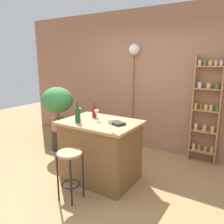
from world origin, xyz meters
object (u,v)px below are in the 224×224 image
object	(u,v)px
potted_plant	(57,102)
cookbook	(117,123)
plant_stool	(59,140)
wine_glass_right	(111,123)
spice_shelf	(206,110)
bar_stool	(70,165)
wine_glass_left	(97,113)
bottle_olive_oil	(95,112)
pendant_globe_light	(134,51)
wine_glass_center	(79,111)
bottle_vinegar	(78,115)

from	to	relation	value
potted_plant	cookbook	size ratio (longest dim) A/B	4.19
plant_stool	wine_glass_right	world-z (taller)	wine_glass_right
potted_plant	wine_glass_right	bearing A→B (deg)	-25.16
spice_shelf	potted_plant	xyz separation A→B (m)	(-2.61, -0.99, 0.02)
bar_stool	wine_glass_left	distance (m)	0.87
potted_plant	bottle_olive_oil	size ratio (longest dim) A/B	3.67
pendant_globe_light	cookbook	bearing A→B (deg)	-70.80
wine_glass_center	pendant_globe_light	xyz separation A→B (m)	(0.14, 1.57, 0.95)
bar_stool	wine_glass_center	size ratio (longest dim) A/B	4.08
wine_glass_center	plant_stool	bearing A→B (deg)	151.82
wine_glass_center	bottle_vinegar	bearing A→B (deg)	-53.23
wine_glass_left	cookbook	distance (m)	0.38
potted_plant	bottle_vinegar	xyz separation A→B (m)	(1.17, -0.75, 0.06)
bottle_vinegar	bottle_olive_oil	distance (m)	0.37
potted_plant	bottle_olive_oil	bearing A→B (deg)	-17.45
bottle_olive_oil	wine_glass_center	distance (m)	0.25
plant_stool	potted_plant	bearing A→B (deg)	0.00
bottle_olive_oil	pendant_globe_light	world-z (taller)	pendant_globe_light
bar_stool	spice_shelf	bearing A→B (deg)	60.30
spice_shelf	plant_stool	xyz separation A→B (m)	(-2.61, -0.99, -0.76)
bar_stool	bottle_vinegar	world-z (taller)	bottle_vinegar
bottle_olive_oil	pendant_globe_light	size ratio (longest dim) A/B	0.11
spice_shelf	bottle_olive_oil	bearing A→B (deg)	-135.90
plant_stool	bottle_vinegar	distance (m)	1.62
pendant_globe_light	bar_stool	bearing A→B (deg)	-84.46
pendant_globe_light	potted_plant	bearing A→B (deg)	-138.75
plant_stool	potted_plant	distance (m)	0.78
cookbook	bottle_olive_oil	bearing A→B (deg)	-175.56
wine_glass_left	wine_glass_center	distance (m)	0.31
spice_shelf	bottle_vinegar	size ratio (longest dim) A/B	6.22
plant_stool	bottle_olive_oil	distance (m)	1.50
bottle_olive_oil	pendant_globe_light	bearing A→B (deg)	91.38
bottle_olive_oil	wine_glass_left	world-z (taller)	bottle_olive_oil
cookbook	wine_glass_center	bearing A→B (deg)	-157.40
bottle_vinegar	wine_glass_left	size ratio (longest dim) A/B	1.87
bar_stool	wine_glass_left	bearing A→B (deg)	93.86
bottle_vinegar	cookbook	xyz separation A→B (m)	(0.53, 0.23, -0.10)
spice_shelf	potted_plant	distance (m)	2.79
spice_shelf	bottle_vinegar	world-z (taller)	spice_shelf
wine_glass_left	bottle_olive_oil	bearing A→B (deg)	135.90
cookbook	wine_glass_right	bearing A→B (deg)	-53.07
bottle_vinegar	bottle_olive_oil	world-z (taller)	bottle_vinegar
spice_shelf	wine_glass_left	bearing A→B (deg)	-130.45
bottle_vinegar	pendant_globe_light	distance (m)	2.01
wine_glass_left	wine_glass_right	xyz separation A→B (m)	(0.47, -0.34, 0.00)
potted_plant	pendant_globe_light	bearing A→B (deg)	41.25
potted_plant	bottle_olive_oil	xyz separation A→B (m)	(1.20, -0.38, 0.03)
bottle_vinegar	cookbook	bearing A→B (deg)	23.05
potted_plant	pendant_globe_light	distance (m)	1.85
wine_glass_left	pendant_globe_light	xyz separation A→B (m)	(-0.17, 1.53, 0.95)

